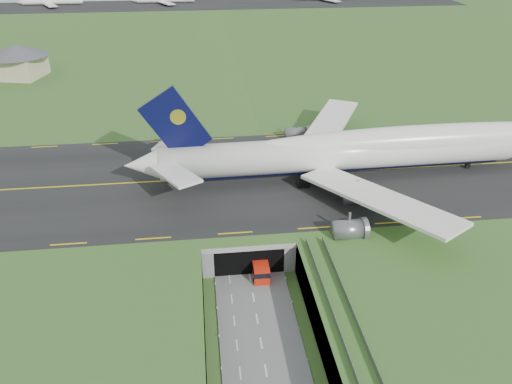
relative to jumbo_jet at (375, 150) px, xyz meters
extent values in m
plane|color=#375C25|center=(-28.71, -30.91, -11.88)|extent=(900.00, 900.00, 0.00)
cube|color=gray|center=(-28.71, -30.91, -8.88)|extent=(800.00, 800.00, 6.00)
cube|color=slate|center=(-28.71, -38.41, -11.78)|extent=(12.00, 75.00, 0.20)
cube|color=black|center=(-28.71, 2.09, -5.79)|extent=(800.00, 44.00, 0.18)
cube|color=gray|center=(-28.71, -11.91, -6.38)|extent=(16.00, 22.00, 1.00)
cube|color=gray|center=(-35.71, -11.91, -8.88)|extent=(2.00, 22.00, 6.00)
cube|color=gray|center=(-21.71, -11.91, -8.88)|extent=(2.00, 22.00, 6.00)
cube|color=black|center=(-28.71, -16.91, -9.38)|extent=(12.00, 12.00, 5.00)
cube|color=#A8A8A3|center=(-28.71, -22.96, -6.28)|extent=(17.00, 0.50, 0.80)
cube|color=#A8A8A3|center=(-17.71, -49.41, -6.08)|extent=(3.00, 53.00, 0.50)
cube|color=gray|center=(-19.11, -49.41, -5.33)|extent=(0.06, 53.00, 1.00)
cube|color=gray|center=(-16.31, -49.41, -5.33)|extent=(0.06, 53.00, 1.00)
cylinder|color=#A8A8A3|center=(-17.71, -46.91, -9.08)|extent=(0.90, 0.90, 5.60)
cylinder|color=#A8A8A3|center=(-17.71, -34.91, -9.08)|extent=(0.90, 0.90, 5.60)
cylinder|color=white|center=(-7.62, -0.15, -0.35)|extent=(72.94, 8.25, 6.85)
sphere|color=white|center=(28.79, 0.55, -0.35)|extent=(6.84, 6.84, 6.72)
cone|color=white|center=(-47.24, -0.90, -0.35)|extent=(7.62, 6.65, 6.51)
ellipsoid|color=white|center=(12.04, 0.23, 1.20)|extent=(84.52, 7.92, 7.20)
ellipsoid|color=black|center=(27.72, 0.53, 0.51)|extent=(4.85, 3.09, 2.40)
cylinder|color=#080A33|center=(-7.62, -0.15, -3.02)|extent=(69.23, 4.20, 2.88)
cube|color=white|center=(-5.81, 17.03, -1.42)|extent=(22.08, 31.72, 2.88)
cube|color=white|center=(-40.97, 7.25, 1.26)|extent=(9.63, 12.69, 1.10)
cube|color=white|center=(-5.15, -17.24, -1.42)|extent=(23.00, 31.36, 2.88)
cube|color=white|center=(-40.66, -8.81, 1.26)|extent=(9.94, 12.65, 1.10)
cube|color=#080A33|center=(-40.28, -0.77, 7.69)|extent=(13.63, 0.90, 15.16)
cylinder|color=gold|center=(-39.74, -0.76, 9.29)|extent=(3.01, 0.81, 3.00)
cylinder|color=slate|center=(-7.04, 10.04, -4.74)|extent=(5.64, 3.64, 3.53)
cylinder|color=slate|center=(-12.31, 21.19, -4.74)|extent=(5.64, 3.64, 3.53)
cylinder|color=slate|center=(-6.65, -10.30, -4.74)|extent=(5.64, 3.64, 3.53)
cylinder|color=slate|center=(-11.49, -21.64, -4.74)|extent=(5.64, 3.64, 3.53)
cylinder|color=black|center=(21.51, 0.41, -5.11)|extent=(1.19, 0.56, 1.18)
cube|color=black|center=(-12.44, -0.24, -4.95)|extent=(6.57, 7.62, 1.50)
cube|color=red|center=(-26.87, -22.72, -10.27)|extent=(2.70, 7.08, 2.82)
cube|color=black|center=(-26.87, -22.72, -9.71)|extent=(2.76, 7.17, 0.94)
cube|color=black|center=(-26.87, -22.72, -11.45)|extent=(2.51, 6.60, 0.47)
cylinder|color=black|center=(-28.11, -25.06, -11.36)|extent=(0.34, 0.85, 0.85)
cylinder|color=black|center=(-28.06, -20.36, -11.36)|extent=(0.34, 0.85, 0.85)
cylinder|color=black|center=(-25.67, -25.08, -11.36)|extent=(0.34, 0.85, 0.85)
cylinder|color=black|center=(-25.62, -20.38, -11.36)|extent=(0.34, 0.85, 0.85)
cube|color=#C3BB8D|center=(-95.01, 84.99, -2.23)|extent=(16.60, 16.60, 7.30)
cone|color=#4C4C51|center=(-95.01, 84.99, 3.25)|extent=(24.35, 24.35, 3.65)
cube|color=black|center=(-28.71, 239.09, -5.74)|extent=(320.00, 50.00, 0.08)
cylinder|color=white|center=(-121.54, 244.09, -3.70)|extent=(34.00, 3.20, 3.20)
cylinder|color=white|center=(-53.16, 244.09, -3.70)|extent=(34.00, 3.20, 3.20)
camera|label=1|loc=(-35.61, -90.76, 42.39)|focal=35.00mm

